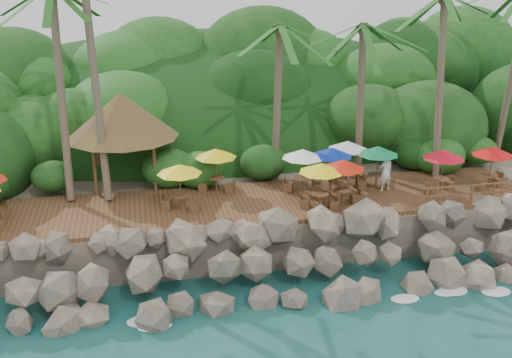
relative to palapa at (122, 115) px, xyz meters
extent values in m
plane|color=#19514F|center=(5.91, -9.77, -5.79)|extent=(140.00, 140.00, 0.00)
cube|color=gray|center=(5.91, 6.23, -4.74)|extent=(32.00, 25.20, 2.10)
ellipsoid|color=#143811|center=(5.91, 13.73, -5.79)|extent=(44.80, 28.00, 15.40)
cube|color=brown|center=(5.91, -3.77, -3.59)|extent=(26.00, 5.00, 0.20)
ellipsoid|color=white|center=(-3.09, -9.47, -5.76)|extent=(1.20, 0.80, 0.06)
ellipsoid|color=white|center=(-0.09, -9.47, -5.76)|extent=(1.20, 0.80, 0.06)
ellipsoid|color=white|center=(2.91, -9.47, -5.76)|extent=(1.20, 0.80, 0.06)
ellipsoid|color=white|center=(5.91, -9.47, -5.76)|extent=(1.20, 0.80, 0.06)
ellipsoid|color=white|center=(8.91, -9.47, -5.76)|extent=(1.20, 0.80, 0.06)
ellipsoid|color=white|center=(11.91, -9.47, -5.76)|extent=(1.20, 0.80, 0.06)
ellipsoid|color=white|center=(14.91, -9.47, -5.76)|extent=(1.20, 0.80, 0.06)
cylinder|color=brown|center=(-2.55, -1.32, 1.28)|extent=(0.36, 1.90, 9.47)
cylinder|color=brown|center=(-1.03, -1.31, 2.31)|extent=(0.83, 2.79, 11.42)
cylinder|color=brown|center=(7.57, -0.90, 0.36)|extent=(0.45, 0.96, 7.70)
ellipsoid|color=#23601E|center=(7.57, -0.90, 4.21)|extent=(6.00, 6.00, 2.40)
cylinder|color=brown|center=(11.93, -0.81, 0.34)|extent=(0.90, 1.07, 7.66)
ellipsoid|color=#23601E|center=(11.93, -0.81, 4.17)|extent=(6.00, 6.00, 2.40)
cylinder|color=brown|center=(15.73, -1.75, 1.01)|extent=(0.53, 1.60, 8.96)
cylinder|color=brown|center=(20.45, -0.59, 1.29)|extent=(0.40, 1.25, 9.56)
cylinder|color=brown|center=(-1.40, -1.40, -2.29)|extent=(0.16, 0.16, 2.40)
cylinder|color=brown|center=(1.40, -1.40, -2.29)|extent=(0.16, 0.16, 2.40)
cylinder|color=brown|center=(-1.40, 1.40, -2.29)|extent=(0.16, 0.16, 2.40)
cylinder|color=brown|center=(1.40, 1.40, -2.29)|extent=(0.16, 0.16, 2.40)
cone|color=brown|center=(0.00, 0.00, 0.01)|extent=(5.48, 5.48, 2.20)
cylinder|color=brown|center=(2.40, -4.15, -3.14)|extent=(0.08, 0.08, 0.71)
cylinder|color=brown|center=(2.40, -4.15, -2.78)|extent=(0.80, 0.80, 0.05)
cylinder|color=brown|center=(2.40, -4.15, -2.44)|extent=(0.05, 0.05, 2.10)
cone|color=yellow|center=(2.40, -4.15, -1.53)|extent=(2.01, 2.01, 0.43)
cube|color=brown|center=(1.79, -3.88, -3.27)|extent=(0.53, 0.53, 0.44)
cube|color=brown|center=(3.01, -4.42, -3.27)|extent=(0.53, 0.53, 0.44)
cylinder|color=brown|center=(10.87, -2.17, -3.14)|extent=(0.08, 0.08, 0.71)
cylinder|color=brown|center=(10.87, -2.17, -2.78)|extent=(0.80, 0.80, 0.05)
cylinder|color=brown|center=(10.87, -2.17, -2.44)|extent=(0.05, 0.05, 2.10)
cone|color=silver|center=(10.87, -2.17, -1.53)|extent=(2.01, 2.01, 0.43)
cube|color=brown|center=(10.24, -1.94, -3.27)|extent=(0.52, 0.52, 0.44)
cube|color=brown|center=(11.49, -2.40, -3.27)|extent=(0.52, 0.52, 0.44)
cylinder|color=brown|center=(9.76, -3.05, -3.14)|extent=(0.08, 0.08, 0.71)
cylinder|color=brown|center=(9.76, -3.05, -2.78)|extent=(0.80, 0.80, 0.05)
cylinder|color=brown|center=(9.76, -3.05, -2.44)|extent=(0.05, 0.05, 2.10)
cone|color=#0B2598|center=(9.76, -3.05, -1.53)|extent=(2.01, 2.01, 0.43)
cube|color=brown|center=(9.09, -2.96, -3.27)|extent=(0.45, 0.45, 0.44)
cube|color=brown|center=(10.42, -3.15, -3.27)|extent=(0.45, 0.45, 0.44)
cylinder|color=brown|center=(8.31, -3.07, -3.14)|extent=(0.08, 0.08, 0.71)
cylinder|color=brown|center=(8.31, -3.07, -2.78)|extent=(0.80, 0.80, 0.05)
cylinder|color=brown|center=(8.31, -3.07, -2.44)|extent=(0.05, 0.05, 2.10)
cone|color=white|center=(8.31, -3.07, -1.53)|extent=(2.01, 2.01, 0.43)
cube|color=brown|center=(7.70, -2.81, -3.27)|extent=(0.52, 0.52, 0.44)
cube|color=brown|center=(8.93, -3.32, -3.27)|extent=(0.52, 0.52, 0.44)
cube|color=brown|center=(-5.23, -3.39, -3.27)|extent=(0.46, 0.46, 0.44)
cylinder|color=brown|center=(17.40, -4.45, -3.14)|extent=(0.08, 0.08, 0.71)
cylinder|color=brown|center=(17.40, -4.45, -2.78)|extent=(0.80, 0.80, 0.05)
cylinder|color=brown|center=(17.40, -4.45, -2.44)|extent=(0.05, 0.05, 2.10)
cone|color=red|center=(17.40, -4.45, -1.53)|extent=(2.01, 2.01, 0.43)
cube|color=brown|center=(16.78, -4.71, -3.27)|extent=(0.53, 0.53, 0.44)
cube|color=brown|center=(18.01, -4.19, -3.27)|extent=(0.53, 0.53, 0.44)
cylinder|color=brown|center=(9.68, -4.94, -3.14)|extent=(0.08, 0.08, 0.71)
cylinder|color=brown|center=(9.68, -4.94, -2.78)|extent=(0.80, 0.80, 0.05)
cylinder|color=brown|center=(9.68, -4.94, -2.44)|extent=(0.05, 0.05, 2.10)
cone|color=red|center=(9.68, -4.94, -1.53)|extent=(2.01, 2.01, 0.43)
cube|color=brown|center=(9.02, -4.97, -3.27)|extent=(0.42, 0.42, 0.44)
cube|color=brown|center=(10.35, -4.91, -3.27)|extent=(0.42, 0.42, 0.44)
cylinder|color=brown|center=(4.28, -2.17, -3.14)|extent=(0.08, 0.08, 0.71)
cylinder|color=brown|center=(4.28, -2.17, -2.78)|extent=(0.80, 0.80, 0.05)
cylinder|color=brown|center=(4.28, -2.17, -2.44)|extent=(0.05, 0.05, 2.10)
cone|color=yellow|center=(4.28, -2.17, -1.53)|extent=(2.01, 2.01, 0.43)
cube|color=brown|center=(3.66, -1.92, -3.27)|extent=(0.52, 0.52, 0.44)
cube|color=brown|center=(4.90, -2.42, -3.27)|extent=(0.52, 0.52, 0.44)
cylinder|color=brown|center=(14.82, -4.47, -3.14)|extent=(0.08, 0.08, 0.71)
cylinder|color=brown|center=(14.82, -4.47, -2.78)|extent=(0.80, 0.80, 0.05)
cylinder|color=brown|center=(14.82, -4.47, -2.44)|extent=(0.05, 0.05, 2.10)
cone|color=red|center=(14.82, -4.47, -1.53)|extent=(2.01, 2.01, 0.43)
cube|color=brown|center=(14.21, -4.74, -3.27)|extent=(0.53, 0.53, 0.44)
cube|color=brown|center=(15.44, -4.21, -3.27)|extent=(0.53, 0.53, 0.44)
cylinder|color=brown|center=(8.56, -5.21, -3.14)|extent=(0.08, 0.08, 0.71)
cylinder|color=brown|center=(8.56, -5.21, -2.78)|extent=(0.80, 0.80, 0.05)
cylinder|color=brown|center=(8.56, -5.21, -2.44)|extent=(0.05, 0.05, 2.10)
cone|color=yellow|center=(8.56, -5.21, -1.53)|extent=(2.01, 2.01, 0.43)
cube|color=brown|center=(7.95, -4.94, -3.27)|extent=(0.53, 0.53, 0.44)
cube|color=brown|center=(9.18, -5.47, -3.27)|extent=(0.53, 0.53, 0.44)
cylinder|color=brown|center=(12.01, -3.29, -3.14)|extent=(0.08, 0.08, 0.71)
cylinder|color=brown|center=(12.01, -3.29, -2.78)|extent=(0.80, 0.80, 0.05)
cylinder|color=brown|center=(12.01, -3.29, -2.44)|extent=(0.05, 0.05, 2.10)
cone|color=#0D763D|center=(12.01, -3.29, -1.53)|extent=(2.01, 2.01, 0.43)
cube|color=brown|center=(11.37, -3.10, -3.27)|extent=(0.50, 0.50, 0.44)
cube|color=brown|center=(12.65, -3.48, -3.27)|extent=(0.50, 0.50, 0.44)
cylinder|color=brown|center=(13.31, -6.12, -2.99)|extent=(0.10, 0.10, 1.00)
cylinder|color=brown|center=(14.41, -6.12, -2.99)|extent=(0.10, 0.10, 1.00)
cylinder|color=brown|center=(15.51, -6.12, -2.99)|extent=(0.10, 0.10, 1.00)
cylinder|color=brown|center=(16.61, -6.12, -2.99)|extent=(0.10, 0.10, 1.00)
cube|color=brown|center=(16.06, -6.12, -2.54)|extent=(6.10, 0.06, 0.06)
cube|color=brown|center=(16.06, -6.12, -2.94)|extent=(6.10, 0.06, 0.06)
imported|color=white|center=(12.34, -3.62, -2.55)|extent=(0.76, 0.57, 1.89)
camera|label=1|loc=(0.74, -29.59, 7.20)|focal=42.75mm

